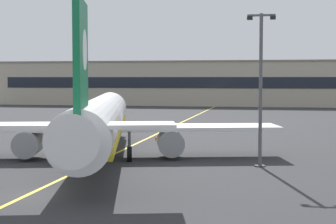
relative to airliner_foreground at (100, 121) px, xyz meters
The scene contains 6 objects.
ground_plane 15.60m from the airliner_foreground, 87.73° to the right, with size 400.00×400.00×0.00m, color #2D2D30.
taxiway_centreline 15.17m from the airliner_foreground, 87.66° to the left, with size 0.30×180.00×0.01m, color yellow.
airliner_foreground is the anchor object (origin of this frame).
apron_lamp_post 14.40m from the airliner_foreground, ahead, with size 2.24×0.90×12.22m.
safety_cone_by_nose_gear 15.45m from the airliner_foreground, 82.75° to the left, with size 0.44×0.44×0.55m.
terminal_building 95.74m from the airliner_foreground, 88.09° to the left, with size 120.29×12.40×11.67m.
Camera 1 is at (13.81, -30.17, 7.07)m, focal length 57.51 mm.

